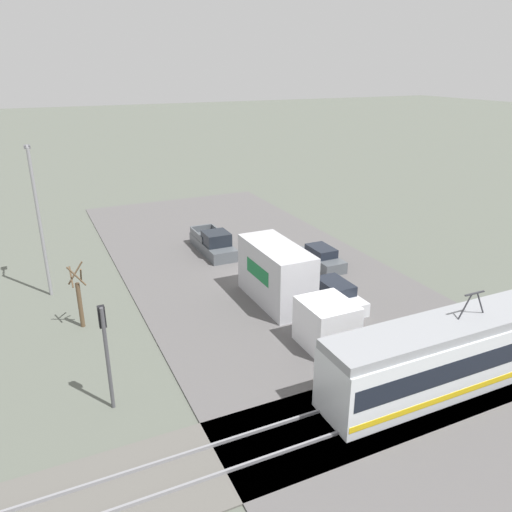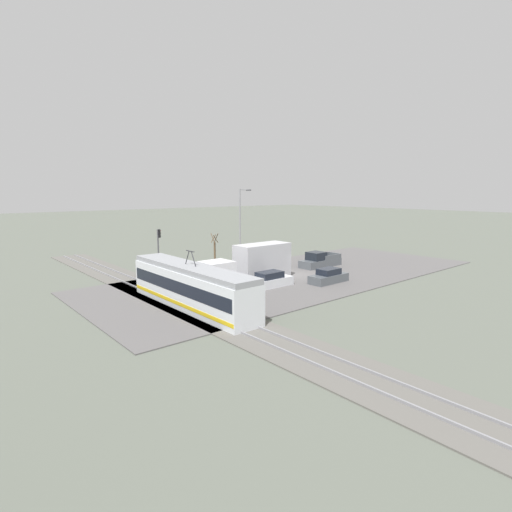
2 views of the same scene
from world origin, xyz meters
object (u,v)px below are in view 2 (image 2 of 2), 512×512
Objects in this scene: light_rail_tram at (191,287)px; street_tree at (215,249)px; traffic_light_pole at (159,244)px; street_lamp_near_crossing at (241,219)px; pickup_truck at (320,261)px; sedan_car_1 at (329,277)px; sedan_car_0 at (270,280)px; box_truck at (252,264)px.

light_rail_tram is 3.81× the size of street_tree.
light_rail_tram is 3.03× the size of traffic_light_pole.
pickup_truck is at bearing -168.46° from street_lamp_near_crossing.
sedan_car_1 is 16.96m from street_tree.
sedan_car_1 is 0.90× the size of traffic_light_pole.
light_rail_tram is 9.23m from sedan_car_0.
box_truck reaches higher than sedan_car_1.
traffic_light_pole reaches higher than box_truck.
light_rail_tram is 1.55× the size of street_lamp_near_crossing.
sedan_car_0 is 14.79m from street_tree.
light_rail_tram is at bearing 140.10° from street_tree.
box_truck is 11.03m from pickup_truck.
pickup_truck is at bearing -87.38° from box_truck.
box_truck is 7.71m from sedan_car_1.
sedan_car_0 is at bearing 107.51° from pickup_truck.
box_truck is (4.04, -9.55, 0.07)m from light_rail_tram.
pickup_truck is at bearing -72.49° from sedan_car_0.
street_lamp_near_crossing is at bearing -83.09° from traffic_light_pole.
sedan_car_1 is (-5.61, -5.18, -1.08)m from box_truck.
sedan_car_1 is at bearing -173.28° from street_tree.
sedan_car_0 is at bearing 65.85° from sedan_car_1.
street_tree is (10.71, 7.77, 0.95)m from pickup_truck.
sedan_car_0 is (0.95, -9.13, -1.01)m from light_rail_tram.
light_rail_tram is 21.04m from pickup_truck.
traffic_light_pole reaches higher than pickup_truck.
street_tree reaches higher than pickup_truck.
light_rail_tram is at bearing 102.48° from pickup_truck.
light_rail_tram is 10.37m from box_truck.
box_truck is 1.78× the size of pickup_truck.
street_tree reaches higher than sedan_car_1.
box_truck is at bearing -157.03° from traffic_light_pole.
sedan_car_1 is (-2.51, -5.60, -0.01)m from sedan_car_0.
traffic_light_pole reaches higher than light_rail_tram.
box_truck is 1.08× the size of street_lamp_near_crossing.
pickup_truck reaches higher than sedan_car_1.
sedan_car_0 is at bearing -84.07° from light_rail_tram.
sedan_car_1 is at bearing -96.06° from light_rail_tram.
pickup_truck is 0.61× the size of street_lamp_near_crossing.
street_tree is at bearing -14.20° from sedan_car_0.
sedan_car_1 is 1.14× the size of street_tree.
traffic_light_pole is at bearing 92.06° from street_tree.
traffic_light_pole reaches higher than sedan_car_1.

